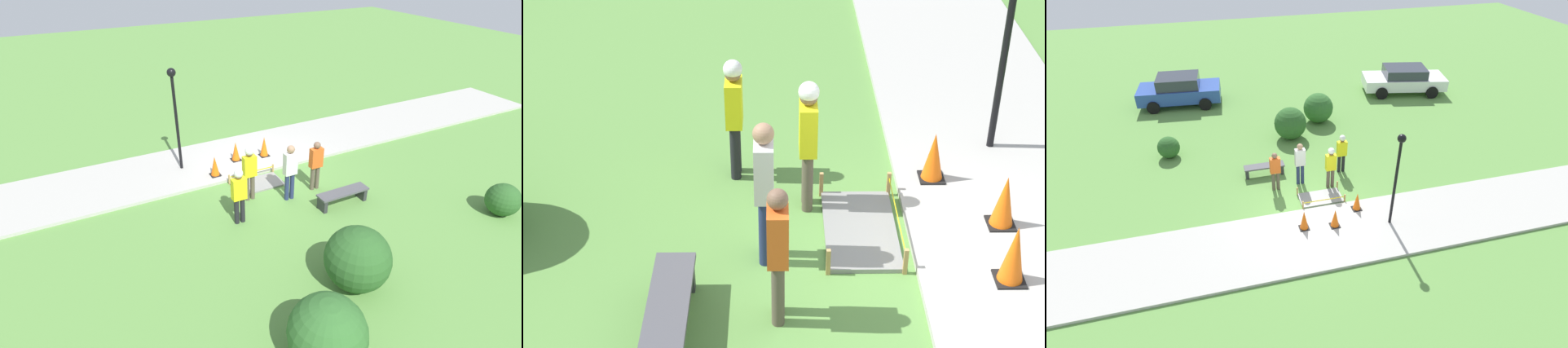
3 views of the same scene
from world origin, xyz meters
TOP-DOWN VIEW (x-y plane):
  - ground_plane at (0.00, 0.00)m, footprint 60.00×60.00m
  - sidewalk at (0.00, -1.53)m, footprint 28.00×3.07m
  - wet_concrete_patch at (0.65, 0.58)m, footprint 1.68×0.94m
  - traffic_cone_near_patch at (-0.41, -1.01)m, footprint 0.34×0.34m
  - traffic_cone_far_patch at (0.65, -1.17)m, footprint 0.34×0.34m
  - traffic_cone_sidewalk_edge at (1.72, -0.48)m, footprint 0.34×0.34m
  - park_bench at (-1.15, 2.75)m, footprint 1.66×0.44m
  - worker_supervisor at (1.23, 1.23)m, footprint 0.40×0.26m
  - worker_assistant at (2.01, 2.18)m, footprint 0.40×0.25m
  - bystander_in_orange_shirt at (-0.88, 1.61)m, footprint 0.40×0.22m
  - bystander_in_gray_shirt at (0.14, 1.76)m, footprint 0.40×0.24m

SIDE VIEW (x-z plane):
  - ground_plane at x=0.00m, z-range 0.00..0.00m
  - wet_concrete_patch at x=0.65m, z-range -0.14..0.21m
  - sidewalk at x=0.00m, z-range 0.00..0.10m
  - park_bench at x=-1.15m, z-range 0.09..0.55m
  - traffic_cone_sidewalk_edge at x=1.72m, z-range 0.10..0.79m
  - traffic_cone_far_patch at x=0.65m, z-range 0.10..0.80m
  - traffic_cone_near_patch at x=-0.41m, z-range 0.10..0.84m
  - bystander_in_orange_shirt at x=-0.88m, z-range 0.11..1.77m
  - worker_assistant at x=2.01m, z-range 0.16..1.89m
  - bystander_in_gray_shirt at x=0.14m, z-range 0.13..1.97m
  - worker_supervisor at x=1.23m, z-range 0.18..1.97m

